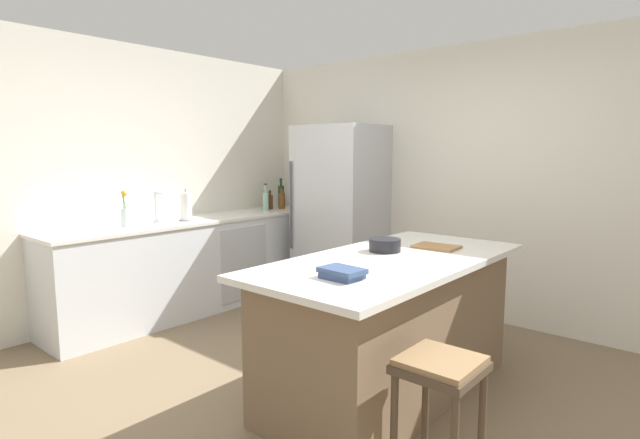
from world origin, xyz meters
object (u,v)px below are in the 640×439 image
Objects in this scene: refrigerator at (340,214)px; cookbook_stack at (342,273)px; bar_stool at (440,382)px; hot_sauce_bottle at (293,201)px; wine_bottle at (281,196)px; kitchen_island at (391,325)px; flower_vase at (125,214)px; cutting_board at (436,247)px; mixing_bowl at (385,245)px; gin_bottle at (266,201)px; paper_towel_roll at (186,207)px; sink_faucet at (157,206)px; whiskey_bottle at (282,200)px; olive_oil_bottle at (265,199)px; syrup_bottle at (270,201)px.

cookbook_stack is (1.68, -2.11, 0.01)m from refrigerator.
cookbook_stack is at bearing 177.21° from bar_stool.
hot_sauce_bottle is at bearing 138.06° from cookbook_stack.
wine_bottle is (-0.11, -0.10, 0.06)m from hot_sauce_bottle.
refrigerator is 0.84m from hot_sauce_bottle.
refrigerator reaches higher than cookbook_stack.
flower_vase is (-2.52, -0.47, 0.58)m from kitchen_island.
bar_stool is at bearing -43.81° from kitchen_island.
cutting_board is at bearing 20.32° from flower_vase.
cookbook_stack is at bearing -51.50° from refrigerator.
mixing_bowl is (-0.23, 0.77, 0.01)m from cookbook_stack.
cutting_board is at bearing -15.20° from gin_bottle.
paper_towel_roll reaches higher than cutting_board.
hot_sauce_bottle is at bearing 146.97° from mixing_bowl.
cutting_board is at bearing -24.60° from hot_sauce_bottle.
sink_faucet is 1.58m from whiskey_bottle.
flower_vase is at bearing -165.43° from mixing_bowl.
paper_towel_roll is at bearing 163.53° from cookbook_stack.
hot_sauce_bottle is 0.16m from wine_bottle.
flower_vase reaches higher than kitchen_island.
paper_towel_roll is 1.41m from wine_bottle.
olive_oil_bottle is at bearing 89.44° from sink_faucet.
bar_stool is 2.07× the size of paper_towel_roll.
sink_faucet is 2.67m from cutting_board.
paper_towel_roll is at bearing -85.93° from olive_oil_bottle.
cookbook_stack is at bearing -73.18° from mixing_bowl.
gin_bottle reaches higher than syrup_bottle.
whiskey_bottle is 0.81× the size of cutting_board.
gin_bottle is at bearing 154.38° from kitchen_island.
cookbook_stack is 1.14× the size of mixing_bowl.
cookbook_stack is (2.51, -2.06, -0.08)m from whiskey_bottle.
cookbook_stack is at bearing -35.83° from olive_oil_bottle.
flower_vase is (0.01, -0.32, -0.04)m from sink_faucet.
hot_sauce_bottle is (-2.42, 1.62, 0.54)m from kitchen_island.
syrup_bottle is at bearing 153.40° from mixing_bowl.
refrigerator reaches higher than kitchen_island.
cookbook_stack is 1.11m from cutting_board.
gin_bottle is at bearing 155.89° from mixing_bowl.
sink_faucet reaches higher than hot_sauce_bottle.
flower_vase is 2.61m from cookbook_stack.
flower_vase reaches higher than whiskey_bottle.
sink_faucet is at bearing -109.90° from paper_towel_roll.
gin_bottle reaches higher than kitchen_island.
paper_towel_roll reaches higher than gin_bottle.
gin_bottle is (0.12, -0.18, 0.03)m from syrup_bottle.
wine_bottle is at bearing 94.81° from olive_oil_bottle.
sink_faucet reaches higher than cookbook_stack.
olive_oil_bottle is at bearing 153.65° from kitchen_island.
syrup_bottle is (0.01, -0.19, -0.05)m from wine_bottle.
cutting_board is at bearing 91.11° from cookbook_stack.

